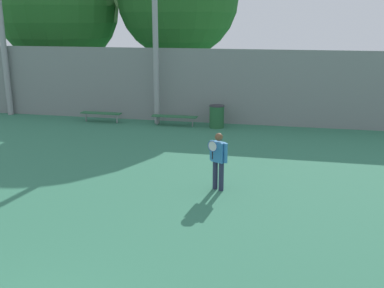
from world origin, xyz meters
name	(u,v)px	position (x,y,z in m)	size (l,w,h in m)	color
tennis_player	(218,158)	(1.99, 7.25, 0.92)	(0.53, 0.51, 1.62)	#282D47
bench_courtside_near	(175,117)	(-1.10, 14.56, 0.40)	(2.05, 0.40, 0.44)	#28663D
bench_courtside_far	(101,114)	(-4.58, 14.56, 0.40)	(1.89, 0.40, 0.44)	#28663D
light_pole_near_left	(155,0)	(-2.00, 14.89, 5.36)	(0.90, 0.60, 8.98)	#939399
trash_bin	(217,116)	(0.79, 14.62, 0.49)	(0.67, 0.67, 0.99)	#235B33
back_fence	(203,86)	(0.00, 15.48, 1.67)	(26.86, 0.06, 3.34)	gray
tree_green_tall	(58,7)	(-9.14, 19.87, 5.27)	(6.77, 6.77, 8.66)	brown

